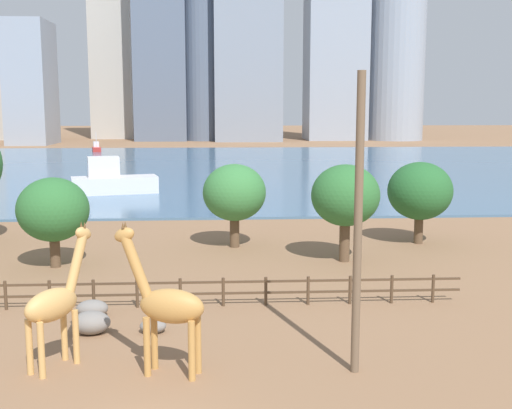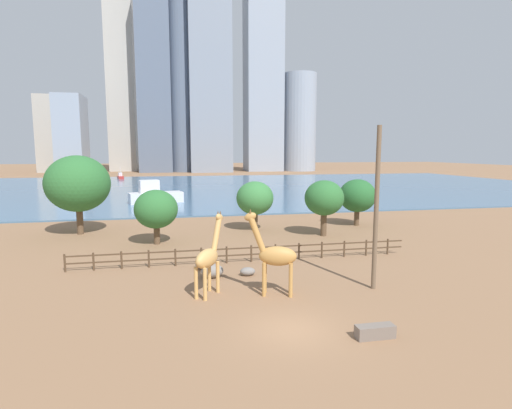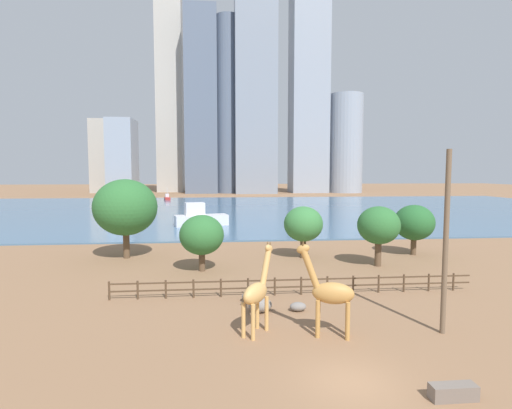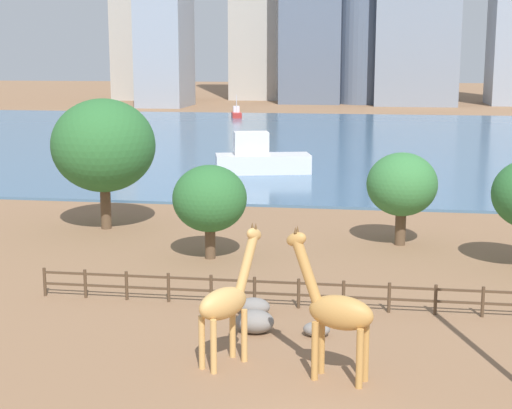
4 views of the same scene
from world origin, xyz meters
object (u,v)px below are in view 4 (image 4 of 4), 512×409
object	(u,v)px
boulder_near_fence	(255,321)
boulder_by_pole	(317,329)
tree_center_broad	(402,185)
boulder_small	(254,307)
giraffe_tall	(227,302)
boat_ferry	(260,159)
tree_left_large	(103,146)
giraffe_companion	(336,311)
boat_sailboat	(236,114)
tree_right_tall	(210,199)

from	to	relation	value
boulder_near_fence	boulder_by_pole	xyz separation A→B (m)	(2.41, -0.04, -0.17)
boulder_near_fence	tree_center_broad	size ratio (longest dim) A/B	0.28
boulder_small	tree_center_broad	distance (m)	15.10
boulder_by_pole	tree_center_broad	world-z (taller)	tree_center_broad
giraffe_tall	boat_ferry	bearing A→B (deg)	42.12
giraffe_tall	boulder_near_fence	world-z (taller)	giraffe_tall
boulder_by_pole	giraffe_tall	bearing A→B (deg)	-132.47
tree_left_large	tree_center_broad	world-z (taller)	tree_left_large
tree_left_large	boulder_small	bearing A→B (deg)	-51.98
giraffe_companion	boulder_by_pole	xyz separation A→B (m)	(-0.91, 3.96, -2.10)
tree_center_broad	boat_sailboat	distance (m)	89.01
boulder_near_fence	boat_sailboat	distance (m)	102.59
boulder_near_fence	tree_center_broad	xyz separation A→B (m)	(5.99, 15.40, 3.02)
giraffe_companion	boulder_by_pole	distance (m)	4.58
giraffe_tall	boat_ferry	distance (m)	43.52
boulder_near_fence	tree_right_tall	world-z (taller)	tree_right_tall
boulder_by_pole	boulder_small	size ratio (longest dim) A/B	0.78
giraffe_tall	boat_ferry	world-z (taller)	giraffe_tall
boat_ferry	boat_sailboat	bearing A→B (deg)	87.93
giraffe_tall	tree_left_large	size ratio (longest dim) A/B	0.60
giraffe_tall	giraffe_companion	bearing A→B (deg)	-66.34
tree_right_tall	boulder_by_pole	bearing A→B (deg)	-59.16
boat_sailboat	tree_left_large	bearing A→B (deg)	-9.29
giraffe_companion	tree_left_large	bearing A→B (deg)	-37.01
tree_left_large	tree_right_tall	size ratio (longest dim) A/B	1.61
boulder_by_pole	tree_left_large	xyz separation A→B (m)	(-14.41, 16.99, 4.91)
boulder_by_pole	tree_right_tall	size ratio (longest dim) A/B	0.21
boulder_small	tree_left_large	size ratio (longest dim) A/B	0.17
boat_ferry	boat_sailboat	xyz separation A→B (m)	(-13.04, 60.88, -0.61)
boulder_by_pole	boulder_small	world-z (taller)	boulder_small
tree_right_tall	boat_ferry	xyz separation A→B (m)	(-1.61, 29.15, -1.77)
boulder_by_pole	boat_ferry	distance (m)	40.86
tree_center_broad	boat_sailboat	bearing A→B (deg)	106.14
boulder_near_fence	tree_left_large	xyz separation A→B (m)	(-12.00, 16.94, 4.73)
tree_right_tall	boat_sailboat	bearing A→B (deg)	99.24
tree_left_large	boat_ferry	world-z (taller)	tree_left_large
giraffe_tall	tree_center_broad	xyz separation A→B (m)	(6.49, 18.62, 1.20)
giraffe_tall	tree_right_tall	xyz separation A→B (m)	(-3.58, 14.05, 0.96)
giraffe_companion	boulder_by_pole	bearing A→B (deg)	-60.26
boulder_by_pole	tree_center_broad	distance (m)	16.17
tree_center_broad	boat_sailboat	world-z (taller)	tree_center_broad
tree_center_broad	boat_ferry	bearing A→B (deg)	115.43
boat_ferry	boulder_by_pole	bearing A→B (deg)	-92.70
giraffe_companion	tree_left_large	size ratio (longest dim) A/B	0.63
giraffe_companion	tree_left_large	distance (m)	26.11
boulder_near_fence	boat_ferry	size ratio (longest dim) A/B	0.17
boulder_by_pole	boat_sailboat	world-z (taller)	boat_sailboat
boulder_near_fence	tree_center_broad	distance (m)	16.80
giraffe_companion	boulder_near_fence	distance (m)	5.55
boulder_near_fence	boulder_by_pole	world-z (taller)	boulder_near_fence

